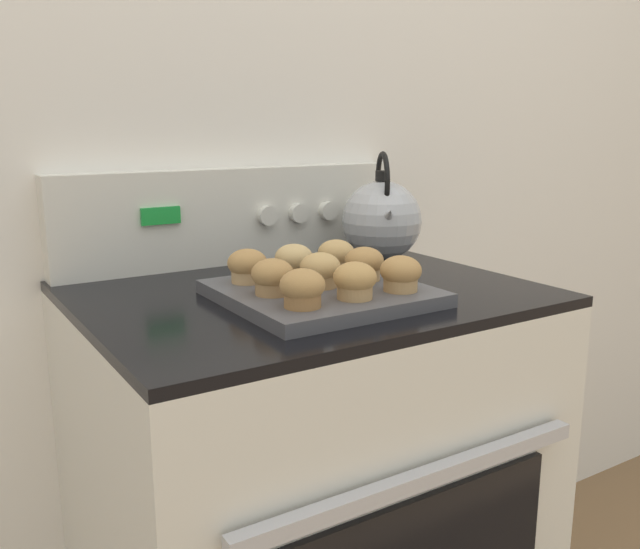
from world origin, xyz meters
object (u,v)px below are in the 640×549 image
stove_range (306,520)px  tea_kettle (382,219)px  muffin_r0_c1 (355,281)px  muffin_pan (321,293)px  muffin_r1_c2 (364,264)px  muffin_r2_c2 (336,256)px  muffin_r2_c1 (294,260)px  muffin_r2_c0 (247,266)px  muffin_r1_c1 (320,270)px  muffin_r0_c0 (302,288)px  muffin_r1_c0 (272,277)px  muffin_r0_c2 (401,274)px

stove_range → tea_kettle: size_ratio=3.98×
muffin_r0_c1 → tea_kettle: 0.41m
stove_range → muffin_pan: 0.47m
muffin_r1_c2 → muffin_r2_c2: (0.00, 0.09, 0.00)m
muffin_r2_c1 → muffin_pan: bearing=-91.1°
muffin_r2_c0 → muffin_r1_c2: bearing=-27.2°
muffin_r2_c2 → muffin_r2_c0: bearing=178.9°
muffin_r1_c2 → muffin_pan: bearing=-178.1°
muffin_r1_c1 → muffin_r2_c0: 0.13m
muffin_r2_c2 → muffin_r2_c1: bearing=178.7°
muffin_r0_c0 → muffin_r2_c1: bearing=63.4°
stove_range → muffin_r1_c0: bearing=-143.0°
stove_range → muffin_r0_c2: 0.54m
muffin_r0_c0 → muffin_r2_c2: same height
muffin_r2_c0 → tea_kettle: tea_kettle is taller
muffin_r0_c2 → muffin_pan: bearing=135.7°
muffin_r0_c1 → muffin_r1_c0: size_ratio=1.00×
muffin_r1_c0 → tea_kettle: size_ratio=0.29×
muffin_pan → muffin_r0_c2: size_ratio=4.66×
muffin_r2_c1 → muffin_r2_c0: bearing=179.2°
muffin_r1_c0 → muffin_r2_c0: same height
muffin_r1_c0 → tea_kettle: tea_kettle is taller
muffin_r0_c0 → muffin_r0_c1: same height
muffin_r0_c1 → muffin_r1_c0: same height
muffin_r2_c1 → tea_kettle: bearing=22.8°
muffin_r0_c1 → muffin_r2_c2: 0.20m
muffin_r1_c2 → muffin_r1_c1: bearing=-178.2°
muffin_pan → tea_kettle: size_ratio=1.37×
muffin_r0_c1 → tea_kettle: tea_kettle is taller
muffin_pan → muffin_r2_c1: (0.00, 0.09, 0.04)m
muffin_r0_c0 → muffin_r0_c1: bearing=-0.3°
muffin_r1_c1 → muffin_r2_c2: (0.09, 0.09, 0.00)m
stove_range → muffin_r2_c0: bearing=172.1°
muffin_r1_c2 → muffin_r2_c1: bearing=134.2°
muffin_r1_c0 → muffin_r2_c2: size_ratio=1.00×
muffin_pan → muffin_r2_c2: size_ratio=4.66×
muffin_r0_c2 → muffin_r2_c0: (-0.18, 0.18, 0.00)m
muffin_r0_c1 → muffin_r1_c0: bearing=136.3°
muffin_r2_c0 → muffin_r2_c1: (0.09, -0.00, 0.00)m
muffin_r2_c0 → tea_kettle: size_ratio=0.29×
muffin_pan → muffin_r2_c1: muffin_r2_c1 is taller
muffin_r1_c0 → muffin_r1_c1: 0.09m
muffin_r2_c2 → tea_kettle: bearing=31.7°
tea_kettle → muffin_r1_c2: bearing=-133.2°
muffin_r0_c0 → muffin_r1_c0: same height
muffin_r2_c2 → muffin_r0_c0: bearing=-134.6°
muffin_r0_c2 → muffin_r1_c0: bearing=154.3°
muffin_r0_c1 → muffin_r1_c0: 0.13m
muffin_r2_c2 → tea_kettle: 0.23m
muffin_r1_c1 → tea_kettle: size_ratio=0.29×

